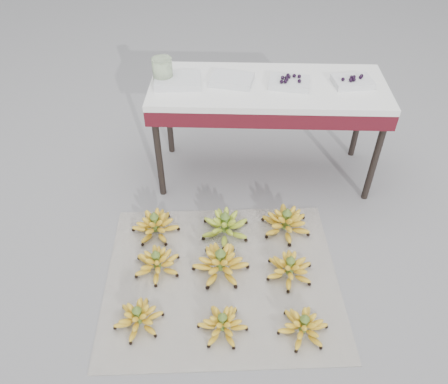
{
  "coord_description": "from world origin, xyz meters",
  "views": [
    {
      "loc": [
        -0.04,
        -1.49,
        1.93
      ],
      "look_at": [
        -0.1,
        0.35,
        0.3
      ],
      "focal_mm": 35.0,
      "sensor_mm": 36.0,
      "label": 1
    }
  ],
  "objects_px": {
    "vendor_table": "(268,96)",
    "bunch_back_right": "(286,222)",
    "bunch_front_center": "(223,324)",
    "tray_left": "(232,80)",
    "bunch_back_left": "(155,225)",
    "bunch_mid_center": "(221,263)",
    "bunch_back_center": "(225,226)",
    "tray_right": "(289,82)",
    "glass_jar": "(163,71)",
    "bunch_mid_right": "(290,268)",
    "bunch_mid_left": "(157,263)",
    "bunch_front_right": "(303,326)",
    "bunch_front_left": "(138,317)",
    "tray_far_left": "(178,81)",
    "tray_far_right": "(353,81)",
    "newspaper_mat": "(222,278)"
  },
  "relations": [
    {
      "from": "bunch_front_left",
      "to": "tray_right",
      "type": "xyz_separation_m",
      "value": [
        0.77,
        1.2,
        0.64
      ]
    },
    {
      "from": "bunch_front_right",
      "to": "bunch_mid_center",
      "type": "bearing_deg",
      "value": 138.89
    },
    {
      "from": "tray_left",
      "to": "glass_jar",
      "type": "xyz_separation_m",
      "value": [
        -0.41,
        -0.01,
        0.06
      ]
    },
    {
      "from": "bunch_front_center",
      "to": "bunch_mid_right",
      "type": "distance_m",
      "value": 0.49
    },
    {
      "from": "bunch_front_right",
      "to": "tray_left",
      "type": "distance_m",
      "value": 1.45
    },
    {
      "from": "bunch_mid_left",
      "to": "bunch_back_right",
      "type": "bearing_deg",
      "value": 5.78
    },
    {
      "from": "bunch_mid_left",
      "to": "bunch_back_right",
      "type": "relative_size",
      "value": 0.84
    },
    {
      "from": "bunch_mid_center",
      "to": "bunch_front_right",
      "type": "bearing_deg",
      "value": -37.33
    },
    {
      "from": "tray_left",
      "to": "bunch_front_left",
      "type": "bearing_deg",
      "value": -109.25
    },
    {
      "from": "bunch_front_center",
      "to": "tray_left",
      "type": "distance_m",
      "value": 1.4
    },
    {
      "from": "bunch_back_left",
      "to": "tray_far_right",
      "type": "distance_m",
      "value": 1.45
    },
    {
      "from": "bunch_mid_center",
      "to": "vendor_table",
      "type": "height_order",
      "value": "vendor_table"
    },
    {
      "from": "bunch_mid_left",
      "to": "tray_left",
      "type": "distance_m",
      "value": 1.15
    },
    {
      "from": "bunch_front_center",
      "to": "glass_jar",
      "type": "bearing_deg",
      "value": 126.07
    },
    {
      "from": "bunch_front_left",
      "to": "bunch_mid_center",
      "type": "xyz_separation_m",
      "value": [
        0.39,
        0.34,
        0.01
      ]
    },
    {
      "from": "tray_left",
      "to": "bunch_front_center",
      "type": "bearing_deg",
      "value": -90.64
    },
    {
      "from": "bunch_mid_left",
      "to": "tray_far_right",
      "type": "height_order",
      "value": "tray_far_right"
    },
    {
      "from": "tray_left",
      "to": "glass_jar",
      "type": "distance_m",
      "value": 0.41
    },
    {
      "from": "bunch_front_left",
      "to": "glass_jar",
      "type": "distance_m",
      "value": 1.4
    },
    {
      "from": "bunch_mid_center",
      "to": "vendor_table",
      "type": "bearing_deg",
      "value": 77.66
    },
    {
      "from": "bunch_back_left",
      "to": "bunch_mid_right",
      "type": "bearing_deg",
      "value": -23.65
    },
    {
      "from": "bunch_front_right",
      "to": "tray_left",
      "type": "relative_size",
      "value": 0.89
    },
    {
      "from": "bunch_front_right",
      "to": "tray_far_left",
      "type": "relative_size",
      "value": 0.86
    },
    {
      "from": "tray_right",
      "to": "glass_jar",
      "type": "relative_size",
      "value": 1.71
    },
    {
      "from": "newspaper_mat",
      "to": "tray_left",
      "type": "distance_m",
      "value": 1.16
    },
    {
      "from": "bunch_mid_left",
      "to": "tray_far_right",
      "type": "distance_m",
      "value": 1.55
    },
    {
      "from": "bunch_front_center",
      "to": "bunch_back_right",
      "type": "xyz_separation_m",
      "value": [
        0.35,
        0.69,
        0.01
      ]
    },
    {
      "from": "tray_right",
      "to": "tray_far_left",
      "type": "bearing_deg",
      "value": -179.65
    },
    {
      "from": "bunch_front_left",
      "to": "tray_far_left",
      "type": "height_order",
      "value": "tray_far_left"
    },
    {
      "from": "tray_right",
      "to": "glass_jar",
      "type": "bearing_deg",
      "value": 178.79
    },
    {
      "from": "newspaper_mat",
      "to": "bunch_mid_right",
      "type": "bearing_deg",
      "value": 4.85
    },
    {
      "from": "bunch_back_left",
      "to": "bunch_back_center",
      "type": "height_order",
      "value": "bunch_back_center"
    },
    {
      "from": "bunch_front_center",
      "to": "bunch_back_left",
      "type": "relative_size",
      "value": 1.05
    },
    {
      "from": "bunch_back_center",
      "to": "tray_right",
      "type": "distance_m",
      "value": 0.93
    },
    {
      "from": "glass_jar",
      "to": "bunch_mid_right",
      "type": "bearing_deg",
      "value": -49.98
    },
    {
      "from": "bunch_mid_left",
      "to": "bunch_back_center",
      "type": "xyz_separation_m",
      "value": [
        0.36,
        0.28,
        0.01
      ]
    },
    {
      "from": "bunch_back_left",
      "to": "bunch_mid_center",
      "type": "bearing_deg",
      "value": -37.55
    },
    {
      "from": "bunch_front_left",
      "to": "tray_right",
      "type": "relative_size",
      "value": 1.02
    },
    {
      "from": "bunch_mid_right",
      "to": "bunch_back_center",
      "type": "height_order",
      "value": "bunch_back_center"
    },
    {
      "from": "bunch_mid_left",
      "to": "vendor_table",
      "type": "height_order",
      "value": "vendor_table"
    },
    {
      "from": "tray_far_left",
      "to": "bunch_back_center",
      "type": "bearing_deg",
      "value": -62.3
    },
    {
      "from": "vendor_table",
      "to": "bunch_back_right",
      "type": "bearing_deg",
      "value": -77.61
    },
    {
      "from": "bunch_mid_left",
      "to": "vendor_table",
      "type": "distance_m",
      "value": 1.19
    },
    {
      "from": "bunch_back_right",
      "to": "bunch_mid_right",
      "type": "bearing_deg",
      "value": -115.52
    },
    {
      "from": "bunch_mid_center",
      "to": "bunch_back_center",
      "type": "bearing_deg",
      "value": 90.91
    },
    {
      "from": "bunch_back_right",
      "to": "bunch_front_right",
      "type": "bearing_deg",
      "value": -111.97
    },
    {
      "from": "newspaper_mat",
      "to": "bunch_mid_left",
      "type": "xyz_separation_m",
      "value": [
        -0.36,
        0.05,
        0.06
      ]
    },
    {
      "from": "tray_far_left",
      "to": "tray_far_right",
      "type": "bearing_deg",
      "value": 1.64
    },
    {
      "from": "bunch_back_center",
      "to": "vendor_table",
      "type": "xyz_separation_m",
      "value": [
        0.24,
        0.59,
        0.54
      ]
    },
    {
      "from": "newspaper_mat",
      "to": "glass_jar",
      "type": "bearing_deg",
      "value": 112.55
    }
  ]
}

